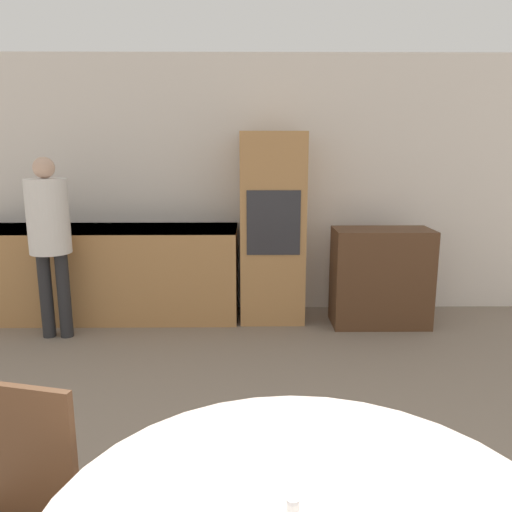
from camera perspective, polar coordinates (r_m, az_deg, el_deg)
wall_back at (r=5.20m, az=-0.86°, el=7.98°), size 7.15×0.05×2.60m
kitchen_counter at (r=5.19m, az=-16.75°, el=-1.73°), size 2.61×0.60×0.93m
oven_unit at (r=4.91m, az=1.86°, el=3.24°), size 0.62×0.59×1.84m
sideboard at (r=4.94m, az=14.06°, el=-2.38°), size 0.92×0.45×0.94m
person_standing at (r=4.72m, az=-22.56°, el=2.89°), size 0.36×0.36×1.61m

